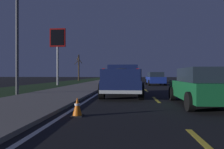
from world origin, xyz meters
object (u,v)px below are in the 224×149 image
at_px(pickup_truck, 122,79).
at_px(sedan_silver, 127,78).
at_px(sedan_blue, 155,78).
at_px(street_light_near, 22,25).
at_px(gas_price_sign, 58,43).
at_px(traffic_cone_near, 77,107).
at_px(bare_tree_far, 79,67).
at_px(sedan_green, 202,86).

xyz_separation_m(pickup_truck, sedan_silver, (18.91, -0.15, -0.20)).
bearing_deg(sedan_blue, street_light_near, 142.28).
relative_size(sedan_blue, sedan_silver, 1.01).
distance_m(sedan_blue, gas_price_sign, 12.46).
relative_size(gas_price_sign, street_light_near, 0.96).
distance_m(pickup_truck, gas_price_sign, 14.65).
bearing_deg(pickup_truck, gas_price_sign, 35.28).
relative_size(sedan_blue, street_light_near, 0.63).
bearing_deg(traffic_cone_near, street_light_near, 40.05).
height_order(sedan_blue, sedan_silver, same).
xyz_separation_m(sedan_blue, street_light_near, (-12.58, 9.73, 3.55)).
height_order(pickup_truck, street_light_near, street_light_near).
relative_size(street_light_near, traffic_cone_near, 12.23).
distance_m(gas_price_sign, bare_tree_far, 16.84).
distance_m(sedan_blue, bare_tree_far, 20.62).
bearing_deg(sedan_blue, bare_tree_far, 40.24).
relative_size(pickup_truck, sedan_blue, 1.22).
relative_size(sedan_blue, traffic_cone_near, 7.67).
bearing_deg(gas_price_sign, pickup_truck, -144.72).
relative_size(gas_price_sign, traffic_cone_near, 11.69).
bearing_deg(sedan_blue, traffic_cone_near, 165.70).
bearing_deg(traffic_cone_near, gas_price_sign, 21.50).
bearing_deg(gas_price_sign, bare_tree_far, 5.49).
distance_m(sedan_green, bare_tree_far, 34.35).
relative_size(sedan_blue, gas_price_sign, 0.66).
bearing_deg(sedan_green, traffic_cone_near, 118.79).
height_order(sedan_blue, bare_tree_far, bare_tree_far).
bearing_deg(sedan_silver, bare_tree_far, 47.10).
relative_size(sedan_silver, traffic_cone_near, 7.61).
bearing_deg(sedan_green, pickup_truck, 43.14).
bearing_deg(sedan_blue, sedan_green, 179.45).
bearing_deg(sedan_silver, sedan_green, -171.84).
bearing_deg(sedan_silver, street_light_near, 161.58).
relative_size(sedan_green, bare_tree_far, 0.82).
xyz_separation_m(sedan_blue, sedan_silver, (6.49, 3.38, 0.00)).
xyz_separation_m(sedan_blue, bare_tree_far, (15.66, 13.25, 2.00)).
xyz_separation_m(pickup_truck, gas_price_sign, (11.48, 8.12, 4.11)).
distance_m(sedan_blue, sedan_silver, 7.32).
distance_m(street_light_near, bare_tree_far, 28.51).
distance_m(street_light_near, traffic_cone_near, 8.77).
height_order(sedan_blue, sedan_green, same).
bearing_deg(traffic_cone_near, bare_tree_far, 14.00).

